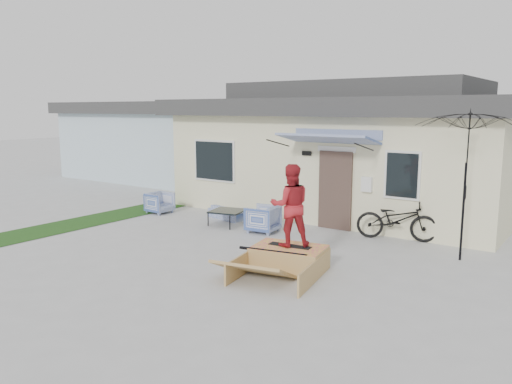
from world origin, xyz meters
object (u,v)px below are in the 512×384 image
Objects in this scene: armchair_left at (160,202)px; coffee_table at (228,218)px; armchair_right at (263,218)px; patio_umbrella at (465,179)px; loveseat at (228,210)px; skater at (290,204)px; skateboard at (290,245)px; bicycle at (397,215)px; skate_ramp at (289,258)px.

armchair_left is 2.76m from coffee_table.
armchair_right is 5.06m from patio_umbrella.
patio_umbrella is (6.61, -0.31, 1.49)m from loveseat.
armchair_right is 0.47× the size of skater.
loveseat is 1.50× the size of skateboard.
patio_umbrella is at bearing -175.24° from skater.
loveseat is at bearing 80.66° from bicycle.
skater is (2.21, -2.23, 0.96)m from armchair_right.
armchair_right is at bearing 127.65° from skateboard.
skateboard reaches higher than skate_ramp.
patio_umbrella is 3.95m from skateboard.
skater is at bearing 90.00° from skate_ramp.
armchair_right reaches higher than loveseat.
skateboard is (3.96, -2.96, 0.24)m from loveseat.
patio_umbrella reaches higher than skateboard.
skater is (0.00, 0.00, 0.85)m from skateboard.
bicycle is (4.39, 1.18, 0.41)m from coffee_table.
patio_umbrella reaches higher than skate_ramp.
patio_umbrella is at bearing -87.08° from armchair_left.
armchair_left is at bearing -178.30° from patio_umbrella.
armchair_left is 4.01m from armchair_right.
skateboard is at bearing 149.56° from bicycle.
loveseat is 6.79m from patio_umbrella.
armchair_right is 0.35× the size of patio_umbrella.
armchair_left reaches higher than coffee_table.
skater reaches higher than bicycle.
armchair_right is at bearing 96.37° from bicycle.
skate_ramp is (3.97, -3.01, -0.02)m from loveseat.
loveseat is at bearing 136.13° from skateboard.
bicycle reaches higher than coffee_table.
armchair_right reaches higher than skateboard.
skate_ramp is at bearing 60.72° from skater.
skater is at bearing -109.78° from armchair_left.
coffee_table is at bearing 134.81° from skate_ramp.
coffee_table is at bearing -176.82° from patio_umbrella.
skateboard reaches higher than coffee_table.
skater is at bearing -134.98° from patio_umbrella.
armchair_left is 8.98m from patio_umbrella.
bicycle is 3.62m from skateboard.
loveseat is 0.80× the size of skater.
armchair_left is 0.43× the size of skater.
coffee_table is 0.98× the size of skateboard.
skateboard is 0.53× the size of skater.
skate_ramp is (2.22, -2.28, -0.15)m from armchair_right.
armchair_left is 6.66m from skateboard.
loveseat is 0.60× the size of patio_umbrella.
patio_umbrella is (6.11, 0.34, 1.54)m from coffee_table.
skater reaches higher than coffee_table.
armchair_right is at bearing -85.51° from skater.
armchair_left is at bearing -61.26° from skater.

